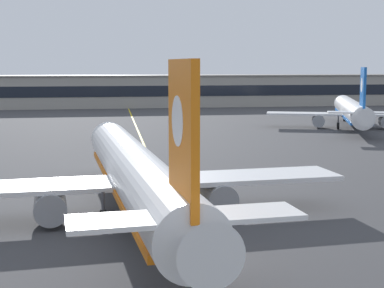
{
  "coord_description": "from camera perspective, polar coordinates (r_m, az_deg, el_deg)",
  "views": [
    {
      "loc": [
        -6.14,
        -32.11,
        11.4
      ],
      "look_at": [
        1.68,
        15.26,
        4.82
      ],
      "focal_mm": 54.45,
      "sensor_mm": 36.0,
      "label": 1
    }
  ],
  "objects": [
    {
      "name": "airliner_background",
      "position": [
        107.94,
        15.38,
        3.15
      ],
      "size": [
        30.03,
        37.95,
        10.99
      ],
      "color": "white",
      "rests_on": "ground"
    },
    {
      "name": "terminal_building",
      "position": [
        158.85,
        -3.74,
        5.21
      ],
      "size": [
        169.05,
        12.4,
        8.56
      ],
      "color": "#9E998E",
      "rests_on": "ground"
    },
    {
      "name": "ground_plane",
      "position": [
        34.62,
        1.41,
        -11.43
      ],
      "size": [
        400.0,
        400.0,
        0.0
      ],
      "primitive_type": "plane",
      "color": "#3D3D3F"
    },
    {
      "name": "safety_cone_by_nose_gear",
      "position": [
        59.31,
        -5.73,
        -3.07
      ],
      "size": [
        0.44,
        0.44,
        0.55
      ],
      "color": "orange",
      "rests_on": "ground"
    },
    {
      "name": "airliner_foreground",
      "position": [
        43.04,
        -5.51,
        -2.99
      ],
      "size": [
        32.27,
        41.53,
        11.65
      ],
      "color": "white",
      "rests_on": "ground"
    },
    {
      "name": "taxiway_centreline",
      "position": [
        63.44,
        -3.67,
        -2.56
      ],
      "size": [
        4.58,
        179.96,
        0.01
      ],
      "primitive_type": "cube",
      "rotation": [
        0.0,
        0.0,
        -0.02
      ],
      "color": "yellow",
      "rests_on": "ground"
    }
  ]
}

